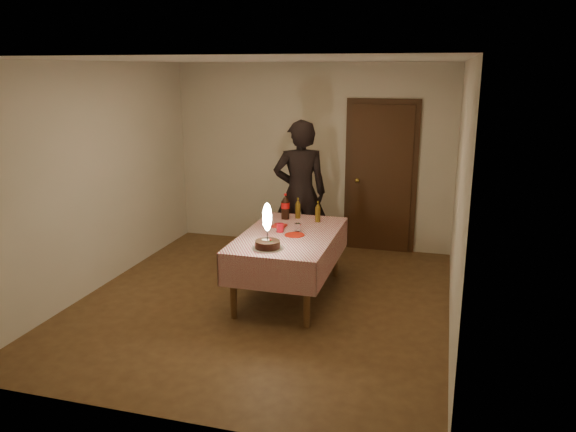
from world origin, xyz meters
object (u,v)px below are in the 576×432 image
object	(u,v)px
cola_bottle	(285,207)
photographer	(300,193)
clear_cup	(298,227)
birthday_cake	(267,236)
amber_bottle_left	(298,209)
red_plate	(295,235)
red_cup	(280,228)
amber_bottle_right	(318,212)
dining_table	(289,242)

from	to	relation	value
cola_bottle	photographer	world-z (taller)	photographer
cola_bottle	clear_cup	bearing A→B (deg)	-59.18
birthday_cake	photographer	distance (m)	1.69
clear_cup	amber_bottle_left	xyz separation A→B (m)	(-0.14, 0.55, 0.07)
red_plate	cola_bottle	size ratio (longest dim) A/B	0.69
red_plate	clear_cup	bearing A→B (deg)	93.18
red_cup	cola_bottle	distance (m)	0.58
cola_bottle	amber_bottle_right	xyz separation A→B (m)	(0.41, -0.03, -0.03)
amber_bottle_right	amber_bottle_left	bearing A→B (deg)	159.74
clear_cup	cola_bottle	bearing A→B (deg)	120.82
red_plate	clear_cup	size ratio (longest dim) A/B	2.44
red_cup	amber_bottle_right	distance (m)	0.63
red_cup	amber_bottle_right	world-z (taller)	amber_bottle_right
dining_table	birthday_cake	size ratio (longest dim) A/B	3.60
clear_cup	photographer	xyz separation A→B (m)	(-0.23, 0.99, 0.17)
red_plate	red_cup	world-z (taller)	red_cup
amber_bottle_left	amber_bottle_right	xyz separation A→B (m)	(0.27, -0.10, 0.00)
cola_bottle	red_plate	bearing A→B (deg)	-65.50
red_cup	cola_bottle	bearing A→B (deg)	100.13
birthday_cake	photographer	xyz separation A→B (m)	(-0.09, 1.68, 0.09)
dining_table	red_cup	bearing A→B (deg)	165.08
cola_bottle	dining_table	bearing A→B (deg)	-70.03
photographer	dining_table	bearing A→B (deg)	-81.55
dining_table	photographer	xyz separation A→B (m)	(-0.16, 1.11, 0.32)
dining_table	red_cup	world-z (taller)	red_cup
red_plate	amber_bottle_right	distance (m)	0.64
red_cup	cola_bottle	size ratio (longest dim) A/B	0.31
dining_table	clear_cup	world-z (taller)	clear_cup
red_plate	amber_bottle_right	xyz separation A→B (m)	(0.12, 0.61, 0.11)
clear_cup	photographer	world-z (taller)	photographer
amber_bottle_left	amber_bottle_right	size ratio (longest dim) A/B	1.00
amber_bottle_left	photographer	bearing A→B (deg)	101.18
birthday_cake	amber_bottle_right	xyz separation A→B (m)	(0.27, 1.14, -0.01)
red_cup	photographer	world-z (taller)	photographer
dining_table	birthday_cake	distance (m)	0.62
red_cup	photographer	bearing A→B (deg)	92.62
red_plate	clear_cup	xyz separation A→B (m)	(-0.01, 0.17, 0.04)
red_plate	cola_bottle	world-z (taller)	cola_bottle
amber_bottle_left	photographer	world-z (taller)	photographer
birthday_cake	clear_cup	size ratio (longest dim) A/B	5.30
clear_cup	photographer	distance (m)	1.03
amber_bottle_left	birthday_cake	bearing A→B (deg)	-89.66
amber_bottle_right	clear_cup	bearing A→B (deg)	-106.11
dining_table	cola_bottle	world-z (taller)	cola_bottle
red_plate	amber_bottle_right	bearing A→B (deg)	78.94
clear_cup	amber_bottle_left	size ratio (longest dim) A/B	0.35
red_cup	amber_bottle_right	size ratio (longest dim) A/B	0.39
red_plate	amber_bottle_right	size ratio (longest dim) A/B	0.86
red_plate	red_cup	size ratio (longest dim) A/B	2.20
dining_table	cola_bottle	distance (m)	0.68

